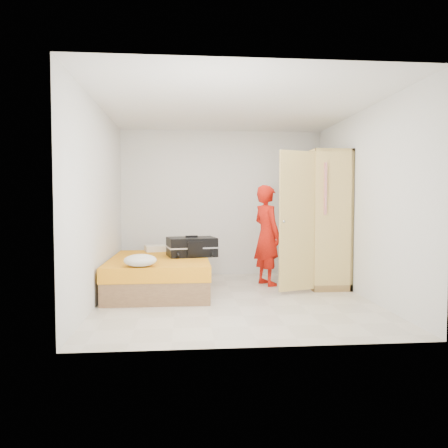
{
  "coord_description": "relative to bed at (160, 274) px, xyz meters",
  "views": [
    {
      "loc": [
        -0.67,
        -5.87,
        1.33
      ],
      "look_at": [
        -0.1,
        0.49,
        1.0
      ],
      "focal_mm": 35.0,
      "sensor_mm": 36.0,
      "label": 1
    }
  ],
  "objects": [
    {
      "name": "room",
      "position": [
        1.05,
        -0.61,
        1.05
      ],
      "size": [
        4.0,
        4.02,
        2.6
      ],
      "color": "beige",
      "rests_on": "ground"
    },
    {
      "name": "bed",
      "position": [
        0.0,
        0.0,
        0.0
      ],
      "size": [
        1.42,
        2.02,
        0.5
      ],
      "color": "olive",
      "rests_on": "ground"
    },
    {
      "name": "wardrobe",
      "position": [
        2.5,
        0.24,
        0.75
      ],
      "size": [
        1.14,
        1.38,
        2.1
      ],
      "color": "#E3C26F",
      "rests_on": "ground"
    },
    {
      "name": "person",
      "position": [
        1.68,
        0.35,
        0.54
      ],
      "size": [
        0.58,
        0.68,
        1.59
      ],
      "primitive_type": "imported",
      "rotation": [
        0.0,
        0.0,
        1.98
      ],
      "color": "red",
      "rests_on": "ground"
    },
    {
      "name": "suitcase",
      "position": [
        0.48,
        0.14,
        0.39
      ],
      "size": [
        0.81,
        0.66,
        0.31
      ],
      "rotation": [
        0.0,
        0.0,
        0.19
      ],
      "color": "black",
      "rests_on": "bed"
    },
    {
      "name": "round_cushion",
      "position": [
        -0.19,
        -0.87,
        0.33
      ],
      "size": [
        0.42,
        0.42,
        0.16
      ],
      "primitive_type": "ellipsoid",
      "color": "beige",
      "rests_on": "bed"
    },
    {
      "name": "pillow",
      "position": [
        -0.01,
        0.85,
        0.3
      ],
      "size": [
        0.6,
        0.4,
        0.1
      ],
      "primitive_type": "cube",
      "rotation": [
        0.0,
        0.0,
        0.24
      ],
      "color": "beige",
      "rests_on": "bed"
    }
  ]
}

